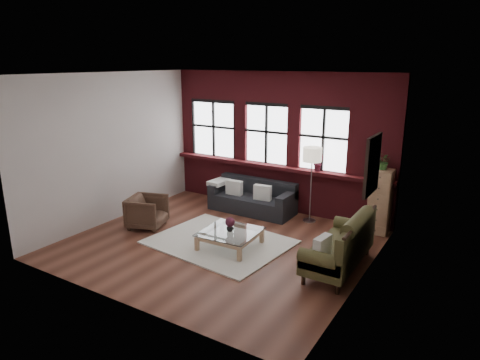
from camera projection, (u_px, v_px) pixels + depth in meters
The scene contains 26 objects.
floor at pixel (219, 243), 8.30m from camera, with size 5.50×5.50×0.00m, color #542A1E.
ceiling at pixel (217, 74), 7.44m from camera, with size 5.50×5.50×0.00m, color white.
wall_back at pixel (279, 142), 9.92m from camera, with size 5.50×5.50×0.00m, color beige.
wall_front at pixel (115, 199), 5.82m from camera, with size 5.50×5.50×0.00m, color beige.
wall_left at pixel (114, 148), 9.26m from camera, with size 5.00×5.00×0.00m, color beige.
wall_right at pixel (368, 185), 6.49m from camera, with size 5.00×5.00×0.00m, color beige.
brick_backwall at pixel (278, 142), 9.87m from camera, with size 5.50×0.12×3.20m, color maroon, non-canonical shape.
sill_ledge at pixel (276, 167), 9.95m from camera, with size 5.50×0.30×0.08m, color maroon.
window_left at pixel (214, 130), 10.75m from camera, with size 1.38×0.10×1.50m, color black, non-canonical shape.
window_mid at pixel (267, 135), 9.99m from camera, with size 1.38×0.10×1.50m, color black, non-canonical shape.
window_right at pixel (324, 140), 9.29m from camera, with size 1.38×0.10×1.50m, color black, non-canonical shape.
wall_poster at pixel (373, 165), 6.68m from camera, with size 0.05×0.74×0.94m, color black, non-canonical shape.
shag_rug at pixel (219, 242), 8.34m from camera, with size 2.53×1.98×0.03m, color silver.
dark_sofa at pixel (252, 197), 9.95m from camera, with size 1.99×0.80×0.72m, color black, non-canonical shape.
pillow_a at pixel (234, 188), 10.03m from camera, with size 0.40×0.14×0.34m, color silver.
pillow_b at pixel (263, 193), 9.65m from camera, with size 0.40×0.14×0.34m, color silver.
vintage_settee at pixel (339, 242), 7.17m from camera, with size 0.82×1.85×0.99m, color #43401F, non-canonical shape.
pillow_settee at pixel (322, 247), 6.72m from camera, with size 0.14×0.38×0.34m, color silver.
armchair at pixel (147, 212), 9.04m from camera, with size 0.72×0.74×0.68m, color #422C21.
coffee_table at pixel (230, 240), 8.07m from camera, with size 1.02×1.02×0.34m, color tan, non-canonical shape.
vase at pixel (230, 228), 8.01m from camera, with size 0.14×0.14×0.15m, color #B2B2B2.
flowers at pixel (230, 222), 7.98m from camera, with size 0.19×0.19×0.19m, color #531C2E.
drawer_chest at pixel (380, 201), 8.67m from camera, with size 0.41×0.41×1.33m, color tan.
potted_plant_top at pixel (384, 161), 8.44m from camera, with size 0.31×0.27×0.34m, color #2D5923.
floor_lamp at pixel (311, 182), 9.21m from camera, with size 0.40×0.40×1.81m, color #A5A5A8, non-canonical shape.
sill_plant at pixel (319, 162), 9.33m from camera, with size 0.22×0.18×0.40m, color #531C2E.
Camera 1 is at (4.35, -6.32, 3.43)m, focal length 32.00 mm.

